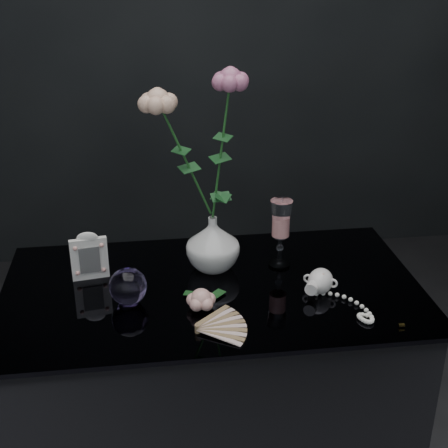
{
  "coord_description": "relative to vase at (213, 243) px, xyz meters",
  "views": [
    {
      "loc": [
        -0.15,
        -1.3,
        1.56
      ],
      "look_at": [
        0.03,
        0.08,
        0.92
      ],
      "focal_mm": 50.0,
      "sensor_mm": 36.0,
      "label": 1
    }
  ],
  "objects": [
    {
      "name": "wine_glass",
      "position": [
        0.18,
        -0.01,
        0.02
      ],
      "size": [
        0.07,
        0.07,
        0.19
      ],
      "primitive_type": null,
      "rotation": [
        0.0,
        0.0,
        -0.16
      ],
      "color": "white",
      "rests_on": "table"
    },
    {
      "name": "loose_rose",
      "position": [
        -0.05,
        -0.2,
        -0.05
      ],
      "size": [
        0.15,
        0.18,
        0.05
      ],
      "primitive_type": null,
      "rotation": [
        0.0,
        0.0,
        0.26
      ],
      "color": "#FFB0A4",
      "rests_on": "table"
    },
    {
      "name": "vase",
      "position": [
        0.0,
        0.0,
        0.0
      ],
      "size": [
        0.16,
        0.16,
        0.15
      ],
      "primitive_type": "imported",
      "rotation": [
        0.0,
        0.0,
        -0.17
      ],
      "color": "white",
      "rests_on": "table"
    },
    {
      "name": "roses",
      "position": [
        -0.03,
        -0.01,
        0.28
      ],
      "size": [
        0.25,
        0.11,
        0.43
      ],
      "color": "#E2B091",
      "rests_on": "vase"
    },
    {
      "name": "table",
      "position": [
        -0.01,
        -0.1,
        -0.45
      ],
      "size": [
        1.05,
        0.58,
        0.76
      ],
      "color": "black",
      "rests_on": "ground"
    },
    {
      "name": "picture_frame",
      "position": [
        -0.32,
        -0.01,
        -0.01
      ],
      "size": [
        0.11,
        0.09,
        0.13
      ],
      "primitive_type": null,
      "rotation": [
        0.0,
        0.0,
        0.15
      ],
      "color": "white",
      "rests_on": "table"
    },
    {
      "name": "paper_fan",
      "position": [
        -0.07,
        -0.29,
        -0.06
      ],
      "size": [
        0.25,
        0.21,
        0.02
      ],
      "primitive_type": null,
      "rotation": [
        0.0,
        0.0,
        -0.19
      ],
      "color": "beige",
      "rests_on": "table"
    },
    {
      "name": "paperweight",
      "position": [
        -0.22,
        -0.15,
        -0.03
      ],
      "size": [
        0.11,
        0.11,
        0.09
      ],
      "primitive_type": null,
      "rotation": [
        0.0,
        0.0,
        -0.29
      ],
      "color": "#8C74BD",
      "rests_on": "table"
    },
    {
      "name": "pearl_jar",
      "position": [
        0.25,
        -0.15,
        -0.04
      ],
      "size": [
        0.29,
        0.3,
        0.06
      ],
      "primitive_type": null,
      "rotation": [
        0.0,
        0.0,
        -0.51
      ],
      "color": "white",
      "rests_on": "table"
    }
  ]
}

